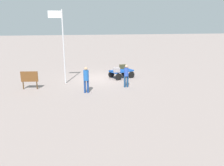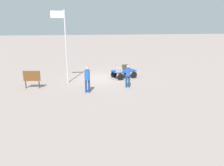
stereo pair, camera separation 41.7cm
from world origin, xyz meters
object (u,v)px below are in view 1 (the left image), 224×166
suitcase_grey (123,67)px  worker_trailing (86,78)px  suitcase_maroon (117,70)px  flagpole (62,41)px  worker_lead (126,74)px  luggage_cart (121,72)px  signboard (29,78)px

suitcase_grey → worker_trailing: (3.40, 4.29, 0.22)m
suitcase_maroon → flagpole: flagpole is taller
worker_trailing → flagpole: bearing=-60.0°
suitcase_grey → worker_lead: size_ratio=0.34×
worker_trailing → flagpole: 3.77m
flagpole → worker_trailing: bearing=120.0°
luggage_cart → worker_trailing: worker_trailing is taller
luggage_cart → suitcase_maroon: size_ratio=3.87×
worker_lead → signboard: worker_lead is taller
suitcase_grey → worker_lead: bearing=81.9°
flagpole → luggage_cart: bearing=-168.1°
signboard → suitcase_maroon: bearing=-166.6°
suitcase_maroon → signboard: size_ratio=0.45×
luggage_cart → signboard: (6.98, 2.16, 0.37)m
suitcase_grey → flagpole: bearing=18.0°
worker_lead → suitcase_maroon: bearing=-82.7°
worker_lead → flagpole: 5.32m
luggage_cart → suitcase_grey: bearing=-113.0°
worker_trailing → flagpole: flagpole is taller
worker_lead → worker_trailing: worker_trailing is taller
suitcase_maroon → worker_lead: worker_lead is taller
luggage_cart → worker_lead: bearing=85.4°
suitcase_grey → suitcase_maroon: bearing=58.2°
luggage_cart → worker_lead: (0.23, 2.82, 0.48)m
luggage_cart → suitcase_maroon: suitcase_maroon is taller
suitcase_maroon → worker_trailing: bearing=49.2°
suitcase_grey → signboard: (7.25, 2.78, 0.01)m
worker_lead → signboard: (6.76, -0.66, -0.11)m
worker_lead → signboard: 6.79m
suitcase_grey → worker_trailing: size_ratio=0.32×
worker_lead → signboard: size_ratio=1.29×
flagpole → suitcase_maroon: bearing=-175.0°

